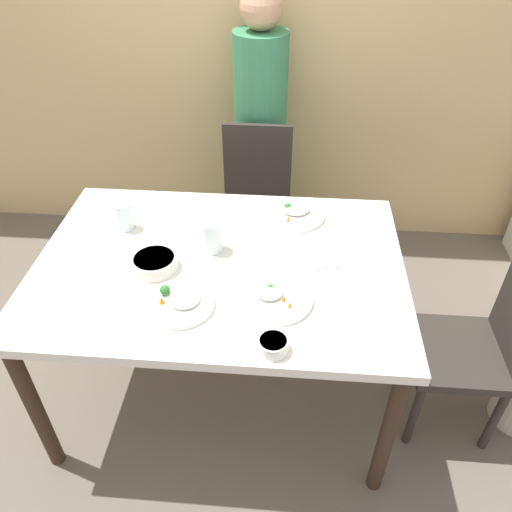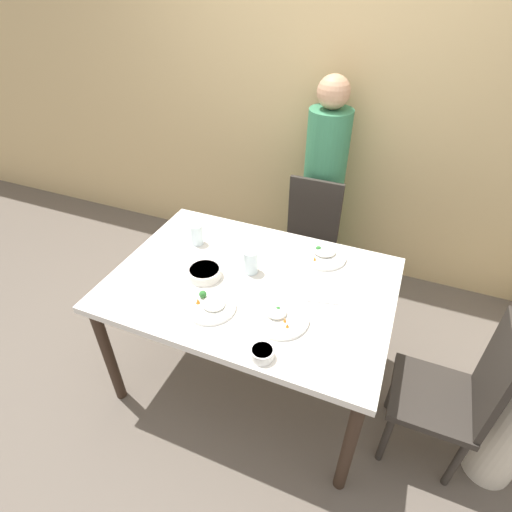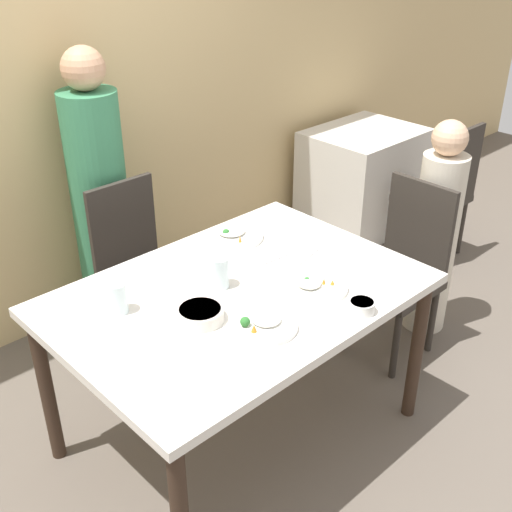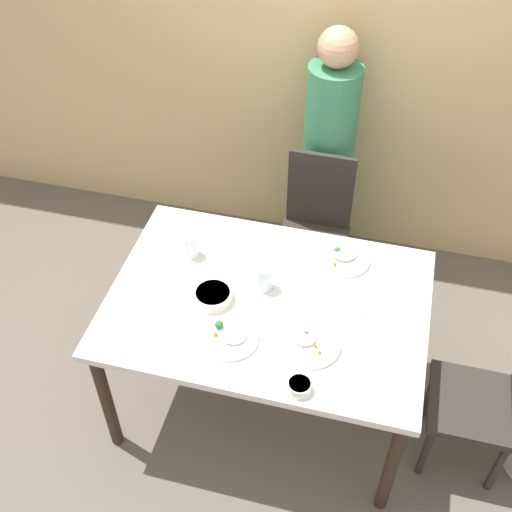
{
  "view_description": "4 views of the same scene",
  "coord_description": "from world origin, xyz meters",
  "px_view_note": "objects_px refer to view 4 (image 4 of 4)",
  "views": [
    {
      "loc": [
        0.27,
        -1.53,
        2.03
      ],
      "look_at": [
        0.15,
        -0.0,
        0.81
      ],
      "focal_mm": 35.0,
      "sensor_mm": 36.0,
      "label": 1
    },
    {
      "loc": [
        0.64,
        -1.47,
        2.15
      ],
      "look_at": [
        0.01,
        0.05,
        0.91
      ],
      "focal_mm": 28.0,
      "sensor_mm": 36.0,
      "label": 2
    },
    {
      "loc": [
        -1.46,
        -1.65,
        2.15
      ],
      "look_at": [
        0.02,
        -0.09,
        0.96
      ],
      "focal_mm": 45.0,
      "sensor_mm": 36.0,
      "label": 3
    },
    {
      "loc": [
        0.43,
        -1.91,
        2.99
      ],
      "look_at": [
        -0.06,
        0.04,
        1.01
      ],
      "focal_mm": 45.0,
      "sensor_mm": 36.0,
      "label": 4
    }
  ],
  "objects_px": {
    "bowl_curry": "(213,296)",
    "glass_water_tall": "(264,277)",
    "chair_adult_spot": "(315,228)",
    "person_adult": "(327,162)",
    "plate_rice_adult": "(309,342)",
    "chair_child_spot": "(493,398)"
  },
  "relations": [
    {
      "from": "glass_water_tall",
      "to": "bowl_curry",
      "type": "bearing_deg",
      "value": -147.26
    },
    {
      "from": "person_adult",
      "to": "glass_water_tall",
      "type": "height_order",
      "value": "person_adult"
    },
    {
      "from": "chair_adult_spot",
      "to": "glass_water_tall",
      "type": "distance_m",
      "value": 0.87
    },
    {
      "from": "chair_adult_spot",
      "to": "plate_rice_adult",
      "type": "relative_size",
      "value": 3.47
    },
    {
      "from": "chair_child_spot",
      "to": "glass_water_tall",
      "type": "distance_m",
      "value": 1.18
    },
    {
      "from": "chair_child_spot",
      "to": "plate_rice_adult",
      "type": "height_order",
      "value": "chair_child_spot"
    },
    {
      "from": "person_adult",
      "to": "plate_rice_adult",
      "type": "distance_m",
      "value": 1.39
    },
    {
      "from": "chair_adult_spot",
      "to": "glass_water_tall",
      "type": "relative_size",
      "value": 6.98
    },
    {
      "from": "chair_child_spot",
      "to": "bowl_curry",
      "type": "bearing_deg",
      "value": -90.85
    },
    {
      "from": "chair_adult_spot",
      "to": "person_adult",
      "type": "bearing_deg",
      "value": 90.0
    },
    {
      "from": "chair_child_spot",
      "to": "chair_adult_spot",
      "type": "bearing_deg",
      "value": -133.17
    },
    {
      "from": "bowl_curry",
      "to": "glass_water_tall",
      "type": "bearing_deg",
      "value": 32.74
    },
    {
      "from": "plate_rice_adult",
      "to": "chair_child_spot",
      "type": "bearing_deg",
      "value": 8.32
    },
    {
      "from": "chair_adult_spot",
      "to": "bowl_curry",
      "type": "relative_size",
      "value": 5.2
    },
    {
      "from": "chair_child_spot",
      "to": "glass_water_tall",
      "type": "relative_size",
      "value": 6.98
    },
    {
      "from": "plate_rice_adult",
      "to": "glass_water_tall",
      "type": "distance_m",
      "value": 0.39
    },
    {
      "from": "chair_child_spot",
      "to": "plate_rice_adult",
      "type": "bearing_deg",
      "value": -81.68
    },
    {
      "from": "glass_water_tall",
      "to": "person_adult",
      "type": "bearing_deg",
      "value": 84.17
    },
    {
      "from": "person_adult",
      "to": "bowl_curry",
      "type": "bearing_deg",
      "value": -104.61
    },
    {
      "from": "chair_child_spot",
      "to": "plate_rice_adult",
      "type": "relative_size",
      "value": 3.47
    },
    {
      "from": "plate_rice_adult",
      "to": "person_adult",
      "type": "bearing_deg",
      "value": 96.47
    },
    {
      "from": "plate_rice_adult",
      "to": "glass_water_tall",
      "type": "relative_size",
      "value": 2.01
    }
  ]
}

